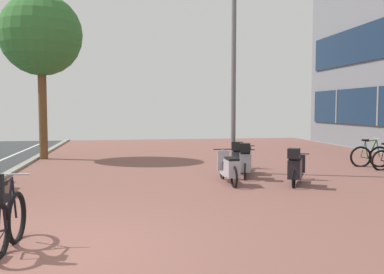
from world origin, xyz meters
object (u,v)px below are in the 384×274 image
scooter_mid (296,168)px  scooter_far (229,169)px  scooter_near (245,161)px  bicycle_foreground (4,221)px  street_tree (41,36)px  scooter_extra (241,158)px  lamp_post (234,54)px  bicycle_rack_06 (370,156)px

scooter_mid → scooter_far: bearing=165.4°
scooter_near → bicycle_foreground: bearing=-133.4°
scooter_near → scooter_mid: 1.58m
street_tree → scooter_extra: bearing=-34.3°
scooter_far → lamp_post: lamp_post is taller
scooter_near → lamp_post: (-0.11, 0.91, 3.07)m
scooter_near → scooter_far: (-0.68, -0.85, -0.06)m
bicycle_rack_06 → street_tree: 12.54m
scooter_far → lamp_post: bearing=72.2°
scooter_far → scooter_extra: (0.82, 1.83, 0.05)m
scooter_near → bicycle_rack_06: bearing=17.1°
scooter_far → street_tree: bearing=132.2°
lamp_post → bicycle_foreground: bearing=-128.2°
scooter_mid → scooter_near: bearing=126.6°
scooter_mid → street_tree: (-7.30, 6.69, 4.22)m
bicycle_foreground → scooter_mid: bicycle_foreground is taller
scooter_extra → street_tree: street_tree is taller
scooter_near → scooter_extra: 0.99m
lamp_post → street_tree: (-6.26, 4.51, 1.13)m
bicycle_foreground → lamp_post: (4.84, 6.15, 3.12)m
bicycle_rack_06 → scooter_extra: scooter_extra is taller
bicycle_foreground → scooter_far: bicycle_foreground is taller
scooter_extra → bicycle_foreground: bearing=-129.4°
bicycle_rack_06 → scooter_extra: size_ratio=0.80×
scooter_extra → scooter_far: bearing=-114.2°
scooter_mid → lamp_post: lamp_post is taller
scooter_near → scooter_mid: size_ratio=1.00×
scooter_mid → lamp_post: (-1.05, 2.18, 3.09)m
bicycle_foreground → scooter_mid: size_ratio=0.92×
scooter_extra → lamp_post: size_ratio=0.26×
scooter_mid → scooter_extra: (-0.79, 2.25, -0.00)m
street_tree → lamp_post: bearing=-35.8°
bicycle_rack_06 → street_tree: (-11.08, 3.98, 4.31)m
scooter_far → lamp_post: (0.57, 1.76, 3.14)m
scooter_far → street_tree: size_ratio=0.30×
scooter_extra → lamp_post: lamp_post is taller
street_tree → scooter_far: bearing=-47.8°
street_tree → bicycle_foreground: bearing=-82.5°
scooter_near → lamp_post: 3.21m
street_tree → bicycle_rack_06: bearing=-19.7°
bicycle_rack_06 → scooter_near: bearing=-162.9°
bicycle_foreground → scooter_near: 7.21m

